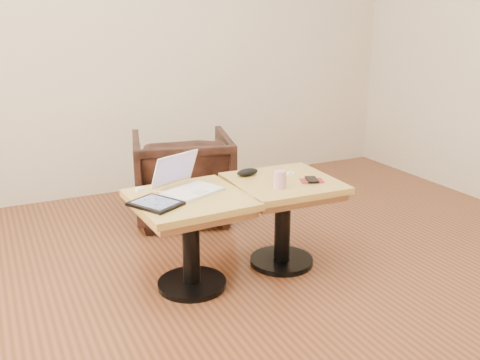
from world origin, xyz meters
name	(u,v)px	position (x,y,z in m)	size (l,w,h in m)	color
room_shell	(301,38)	(0.00, 0.00, 1.35)	(4.52, 4.52, 2.71)	#522E17
side_table_left	(190,220)	(-0.39, 0.42, 0.40)	(0.61, 0.61, 0.53)	black
side_table_right	(283,202)	(0.20, 0.45, 0.40)	(0.60, 0.60, 0.53)	black
laptop	(187,184)	(-0.37, 0.51, 0.57)	(0.38, 0.37, 0.20)	white
tablet	(156,204)	(-0.59, 0.37, 0.54)	(0.28, 0.30, 0.02)	black
charging_adapter	(139,190)	(-0.61, 0.61, 0.54)	(0.04, 0.04, 0.02)	white
glasses_case	(247,172)	(0.05, 0.62, 0.55)	(0.14, 0.06, 0.04)	black
striped_cup	(280,179)	(0.11, 0.34, 0.58)	(0.07, 0.07, 0.10)	#BE4A76
earbuds_tangle	(288,174)	(0.28, 0.53, 0.54)	(0.08, 0.05, 0.02)	white
phone_on_sleeve	(312,180)	(0.34, 0.36, 0.54)	(0.15, 0.13, 0.02)	maroon
armchair	(182,176)	(-0.07, 1.43, 0.32)	(0.68, 0.70, 0.64)	black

